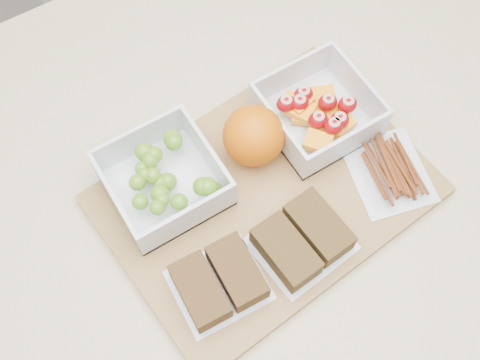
{
  "coord_description": "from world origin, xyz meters",
  "views": [
    {
      "loc": [
        -0.19,
        -0.3,
        1.65
      ],
      "look_at": [
        -0.0,
        0.0,
        0.93
      ],
      "focal_mm": 45.0,
      "sensor_mm": 36.0,
      "label": 1
    }
  ],
  "objects_px": {
    "cutting_board": "(266,195)",
    "sandwich_bag_left": "(219,282)",
    "orange": "(254,136)",
    "sandwich_bag_center": "(302,240)",
    "grape_container": "(165,179)",
    "fruit_container": "(317,112)",
    "pretzel_bag": "(390,169)"
  },
  "relations": [
    {
      "from": "cutting_board",
      "to": "sandwich_bag_left",
      "type": "bearing_deg",
      "value": -152.27
    },
    {
      "from": "orange",
      "to": "sandwich_bag_left",
      "type": "relative_size",
      "value": 0.72
    },
    {
      "from": "cutting_board",
      "to": "sandwich_bag_center",
      "type": "bearing_deg",
      "value": -96.28
    },
    {
      "from": "grape_container",
      "to": "fruit_container",
      "type": "bearing_deg",
      "value": -4.86
    },
    {
      "from": "pretzel_bag",
      "to": "grape_container",
      "type": "bearing_deg",
      "value": 152.34
    },
    {
      "from": "grape_container",
      "to": "cutting_board",
      "type": "bearing_deg",
      "value": -35.03
    },
    {
      "from": "cutting_board",
      "to": "sandwich_bag_center",
      "type": "xyz_separation_m",
      "value": [
        -0.0,
        -0.09,
        0.03
      ]
    },
    {
      "from": "sandwich_bag_left",
      "to": "orange",
      "type": "bearing_deg",
      "value": 45.39
    },
    {
      "from": "grape_container",
      "to": "pretzel_bag",
      "type": "bearing_deg",
      "value": -27.66
    },
    {
      "from": "cutting_board",
      "to": "grape_container",
      "type": "height_order",
      "value": "grape_container"
    },
    {
      "from": "grape_container",
      "to": "pretzel_bag",
      "type": "distance_m",
      "value": 0.3
    },
    {
      "from": "orange",
      "to": "fruit_container",
      "type": "bearing_deg",
      "value": -2.95
    },
    {
      "from": "cutting_board",
      "to": "sandwich_bag_left",
      "type": "height_order",
      "value": "sandwich_bag_left"
    },
    {
      "from": "cutting_board",
      "to": "sandwich_bag_left",
      "type": "distance_m",
      "value": 0.14
    },
    {
      "from": "grape_container",
      "to": "sandwich_bag_left",
      "type": "xyz_separation_m",
      "value": [
        -0.01,
        -0.15,
        -0.01
      ]
    },
    {
      "from": "sandwich_bag_center",
      "to": "pretzel_bag",
      "type": "xyz_separation_m",
      "value": [
        0.16,
        0.02,
        -0.0
      ]
    },
    {
      "from": "cutting_board",
      "to": "pretzel_bag",
      "type": "bearing_deg",
      "value": -27.07
    },
    {
      "from": "grape_container",
      "to": "fruit_container",
      "type": "xyz_separation_m",
      "value": [
        0.23,
        -0.02,
        -0.0
      ]
    },
    {
      "from": "grape_container",
      "to": "orange",
      "type": "xyz_separation_m",
      "value": [
        0.13,
        -0.01,
        0.02
      ]
    },
    {
      "from": "fruit_container",
      "to": "grape_container",
      "type": "bearing_deg",
      "value": 175.14
    },
    {
      "from": "sandwich_bag_center",
      "to": "pretzel_bag",
      "type": "bearing_deg",
      "value": 8.18
    },
    {
      "from": "fruit_container",
      "to": "sandwich_bag_left",
      "type": "xyz_separation_m",
      "value": [
        -0.24,
        -0.14,
        -0.01
      ]
    },
    {
      "from": "fruit_container",
      "to": "pretzel_bag",
      "type": "relative_size",
      "value": 0.99
    },
    {
      "from": "orange",
      "to": "sandwich_bag_center",
      "type": "xyz_separation_m",
      "value": [
        -0.02,
        -0.15,
        -0.02
      ]
    },
    {
      "from": "grape_container",
      "to": "sandwich_bag_center",
      "type": "height_order",
      "value": "grape_container"
    },
    {
      "from": "sandwich_bag_left",
      "to": "sandwich_bag_center",
      "type": "bearing_deg",
      "value": -4.13
    },
    {
      "from": "grape_container",
      "to": "fruit_container",
      "type": "distance_m",
      "value": 0.23
    },
    {
      "from": "sandwich_bag_left",
      "to": "pretzel_bag",
      "type": "height_order",
      "value": "sandwich_bag_left"
    },
    {
      "from": "grape_container",
      "to": "sandwich_bag_left",
      "type": "distance_m",
      "value": 0.16
    },
    {
      "from": "sandwich_bag_center",
      "to": "cutting_board",
      "type": "bearing_deg",
      "value": 88.96
    },
    {
      "from": "cutting_board",
      "to": "pretzel_bag",
      "type": "relative_size",
      "value": 2.96
    },
    {
      "from": "grape_container",
      "to": "sandwich_bag_left",
      "type": "bearing_deg",
      "value": -93.49
    }
  ]
}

